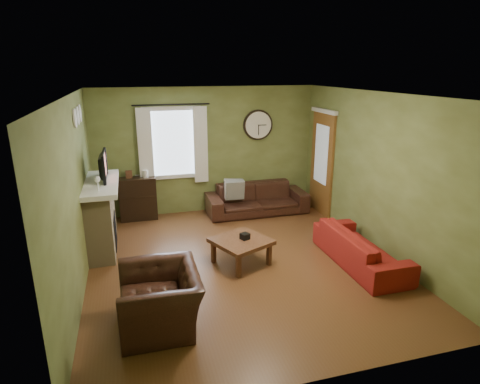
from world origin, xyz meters
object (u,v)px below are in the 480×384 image
object	(u,v)px
bookshelf	(138,199)
sofa_brown	(257,199)
armchair	(160,299)
coffee_table	(241,252)
sofa_red	(360,247)

from	to	relation	value
bookshelf	sofa_brown	xyz separation A→B (m)	(2.42, -0.28, -0.13)
armchair	sofa_brown	bearing A→B (deg)	146.44
bookshelf	armchair	distance (m)	3.68
armchair	coffee_table	bearing A→B (deg)	133.22
bookshelf	armchair	size ratio (longest dim) A/B	0.82
bookshelf	armchair	world-z (taller)	bookshelf
sofa_brown	sofa_red	world-z (taller)	sofa_brown
bookshelf	coffee_table	world-z (taller)	bookshelf
sofa_red	armchair	size ratio (longest dim) A/B	1.76
bookshelf	sofa_brown	distance (m)	2.44
sofa_brown	armchair	xyz separation A→B (m)	(-2.30, -3.40, 0.04)
coffee_table	bookshelf	bearing A→B (deg)	121.10
sofa_brown	armchair	size ratio (longest dim) A/B	1.98
sofa_brown	armchair	bearing A→B (deg)	-124.05
bookshelf	coffee_table	xyz separation A→B (m)	(1.47, -2.44, -0.23)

